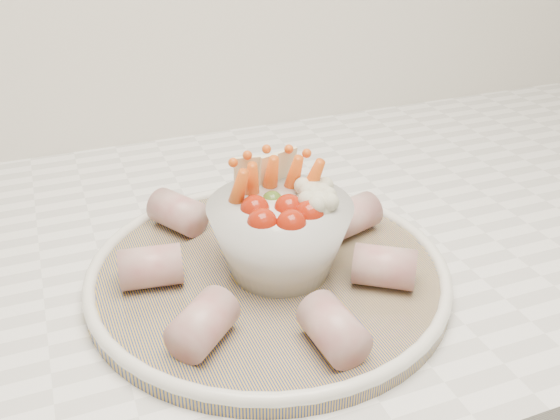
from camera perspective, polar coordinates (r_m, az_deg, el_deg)
name	(u,v)px	position (r m, az deg, el deg)	size (l,w,h in m)	color
serving_platter	(268,272)	(0.60, -1.08, -5.72)	(0.35, 0.35, 0.02)	navy
veggie_bowl	(281,231)	(0.57, 0.07, -1.98)	(0.13, 0.13, 0.11)	silver
cured_meat_rolls	(267,252)	(0.58, -1.21, -3.90)	(0.27, 0.29, 0.04)	#A74C4F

